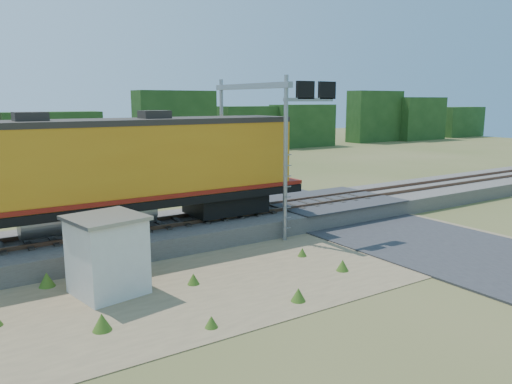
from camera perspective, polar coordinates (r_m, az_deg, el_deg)
ground at (r=18.80m, az=4.17°, el=-8.72°), size 140.00×140.00×0.00m
ballast at (r=23.52m, az=-4.74°, el=-3.77°), size 70.00×5.00×0.80m
rails at (r=23.41m, az=-4.75°, el=-2.63°), size 70.00×1.54×0.16m
dirt_shoulder at (r=18.11m, az=-1.91°, el=-9.40°), size 26.00×8.00×0.03m
road at (r=23.97m, az=16.54°, el=-4.68°), size 7.00×66.00×0.86m
tree_line_north at (r=53.27m, az=-21.59°, el=6.39°), size 130.00×3.00×6.50m
weed_clumps at (r=17.10m, az=-5.57°, el=-10.72°), size 15.00×6.20×0.56m
locomotive at (r=20.83m, az=-19.46°, el=2.30°), size 19.37×2.95×5.00m
shed at (r=16.73m, az=-16.63°, el=-6.88°), size 2.53×2.53×2.58m
signal_gantry at (r=23.48m, az=1.04°, el=8.59°), size 2.86×6.20×7.22m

